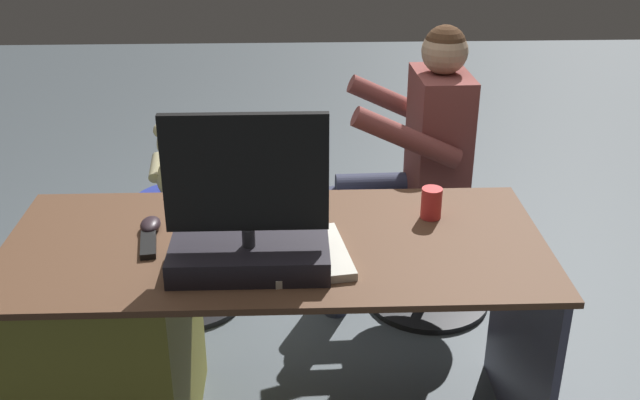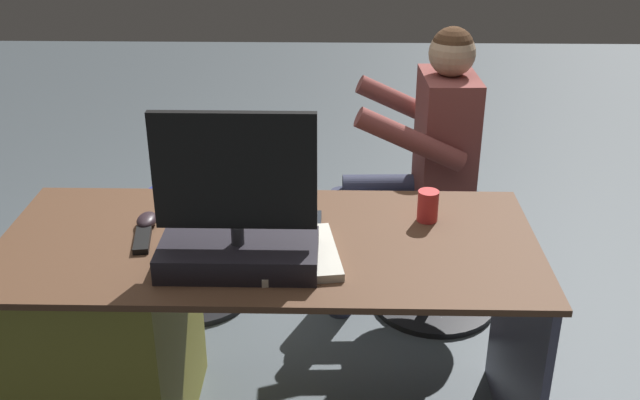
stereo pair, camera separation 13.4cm
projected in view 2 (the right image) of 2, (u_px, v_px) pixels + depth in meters
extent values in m
plane|color=#4B555A|center=(281.00, 361.00, 2.84)|extent=(10.00, 10.00, 0.00)
cube|color=brown|center=(268.00, 243.00, 2.22)|extent=(1.58, 0.71, 0.02)
cube|color=olive|center=(104.00, 340.00, 2.38)|extent=(0.51, 0.65, 0.70)
cube|color=#414157|center=(517.00, 346.00, 2.36)|extent=(0.02, 0.64, 0.70)
cube|color=black|center=(239.00, 255.00, 2.06)|extent=(0.43, 0.22, 0.07)
cylinder|color=#333338|center=(238.00, 235.00, 2.04)|extent=(0.04, 0.04, 0.05)
cube|color=black|center=(234.00, 171.00, 1.96)|extent=(0.43, 0.02, 0.32)
cube|color=black|center=(235.00, 169.00, 1.97)|extent=(0.40, 0.00, 0.29)
cube|color=black|center=(252.00, 223.00, 2.29)|extent=(0.42, 0.14, 0.02)
ellipsoid|color=#2B1F24|center=(147.00, 220.00, 2.29)|extent=(0.06, 0.10, 0.04)
cylinder|color=red|center=(428.00, 206.00, 2.31)|extent=(0.06, 0.06, 0.10)
cube|color=black|center=(142.00, 240.00, 2.20)|extent=(0.07, 0.16, 0.02)
cube|color=beige|center=(297.00, 253.00, 2.12)|extent=(0.26, 0.33, 0.02)
cylinder|color=black|center=(196.00, 294.00, 3.25)|extent=(0.48, 0.48, 0.03)
cylinder|color=gray|center=(192.00, 252.00, 3.16)|extent=(0.04, 0.04, 0.39)
cylinder|color=navy|center=(188.00, 203.00, 3.06)|extent=(0.39, 0.39, 0.06)
ellipsoid|color=#C5BC8E|center=(186.00, 176.00, 3.01)|extent=(0.17, 0.15, 0.18)
sphere|color=#C5BC8E|center=(183.00, 141.00, 2.94)|extent=(0.14, 0.14, 0.14)
sphere|color=beige|center=(186.00, 138.00, 3.00)|extent=(0.05, 0.05, 0.05)
sphere|color=#C5BC8E|center=(195.00, 128.00, 2.92)|extent=(0.06, 0.06, 0.06)
sphere|color=#C5BC8E|center=(169.00, 127.00, 2.92)|extent=(0.06, 0.06, 0.06)
cylinder|color=#C5BC8E|center=(208.00, 164.00, 3.02)|extent=(0.05, 0.14, 0.09)
cylinder|color=#C5BC8E|center=(165.00, 164.00, 3.02)|extent=(0.05, 0.14, 0.09)
cylinder|color=#C5BC8E|center=(203.00, 180.00, 3.12)|extent=(0.06, 0.11, 0.06)
cylinder|color=#C5BC8E|center=(181.00, 180.00, 3.13)|extent=(0.06, 0.11, 0.06)
cylinder|color=black|center=(433.00, 301.00, 3.19)|extent=(0.51, 0.51, 0.03)
cylinder|color=gray|center=(436.00, 259.00, 3.10)|extent=(0.04, 0.04, 0.39)
cylinder|color=#335868|center=(440.00, 209.00, 3.01)|extent=(0.40, 0.40, 0.06)
cube|color=brown|center=(445.00, 141.00, 2.88)|extent=(0.21, 0.33, 0.52)
sphere|color=tan|center=(452.00, 53.00, 2.74)|extent=(0.17, 0.17, 0.17)
sphere|color=#4A2F1D|center=(453.00, 48.00, 2.73)|extent=(0.16, 0.16, 0.16)
cylinder|color=brown|center=(411.00, 140.00, 2.68)|extent=(0.41, 0.09, 0.24)
cylinder|color=brown|center=(406.00, 105.00, 3.04)|extent=(0.41, 0.09, 0.24)
cylinder|color=#2E324A|center=(392.00, 207.00, 2.92)|extent=(0.40, 0.12, 0.11)
cylinder|color=#2E324A|center=(341.00, 263.00, 3.04)|extent=(0.10, 0.10, 0.48)
cylinder|color=#2E324A|center=(391.00, 188.00, 3.08)|extent=(0.40, 0.12, 0.11)
cylinder|color=#2E324A|center=(342.00, 242.00, 3.20)|extent=(0.10, 0.10, 0.48)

